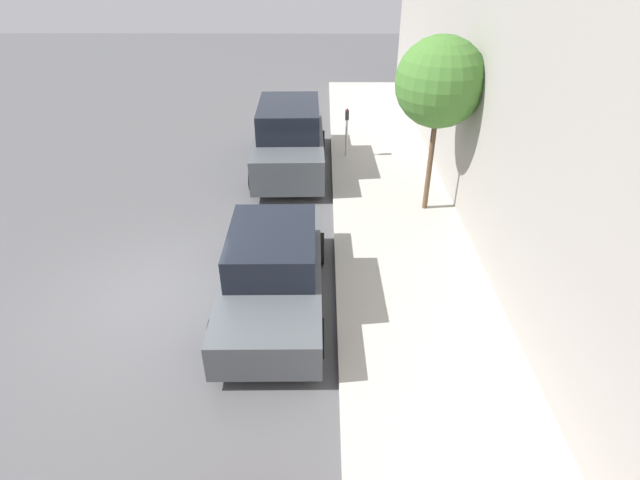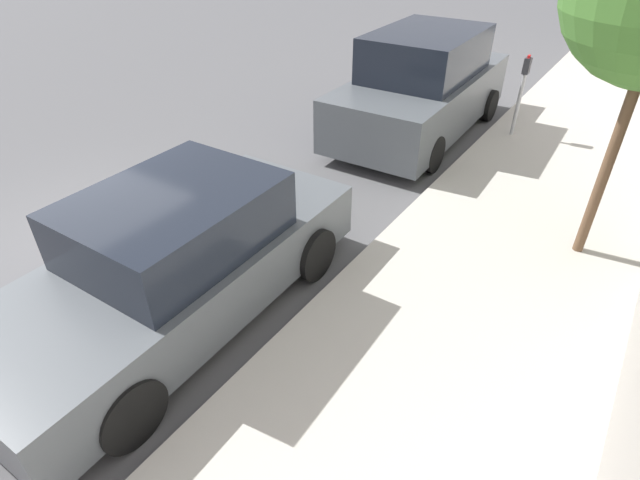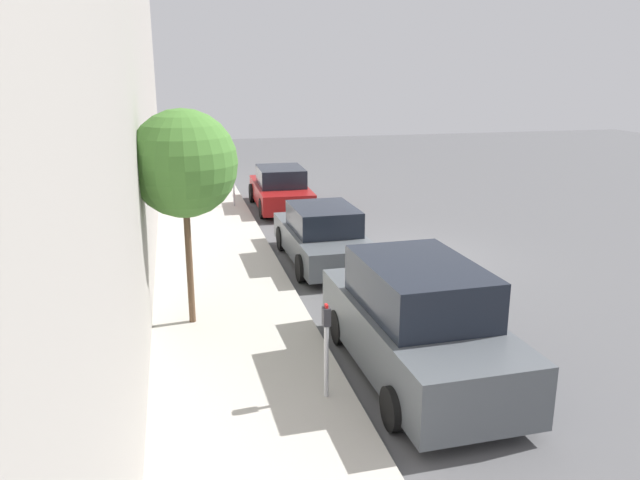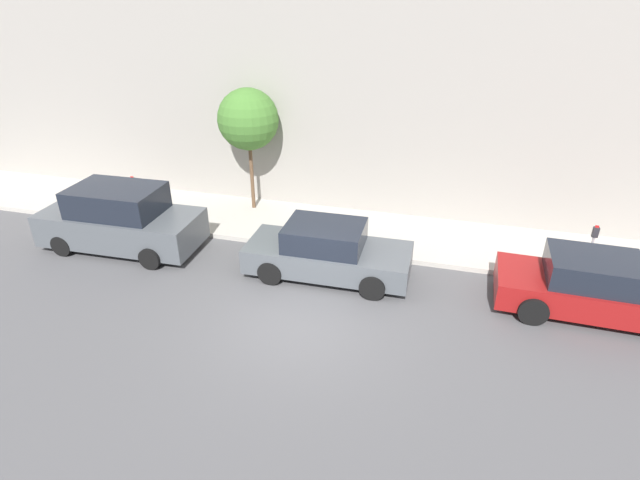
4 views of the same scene
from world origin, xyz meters
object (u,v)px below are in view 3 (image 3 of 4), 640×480
at_px(parking_meter_far, 326,341).
at_px(parked_suv_third, 417,323).
at_px(parking_meter_near, 233,181).
at_px(parked_sedan_nearest, 281,189).
at_px(parked_sedan_second, 323,236).
at_px(street_tree, 184,164).

bearing_deg(parking_meter_far, parked_suv_third, -160.09).
bearing_deg(parked_suv_third, parking_meter_far, 19.91).
bearing_deg(parking_meter_near, parked_sedan_nearest, 172.55).
xyz_separation_m(parked_sedan_second, parked_suv_third, (-0.07, 6.44, 0.21)).
height_order(parking_meter_far, street_tree, street_tree).
bearing_deg(parked_sedan_nearest, parking_meter_far, 83.05).
xyz_separation_m(parked_sedan_nearest, parking_meter_far, (1.67, 13.73, 0.35)).
distance_m(parking_meter_far, street_tree, 4.51).
bearing_deg(parked_sedan_second, parked_suv_third, 90.59).
height_order(parking_meter_near, street_tree, street_tree).
relative_size(parked_suv_third, street_tree, 1.17).
relative_size(parked_sedan_second, street_tree, 1.09).
height_order(parked_sedan_nearest, parking_meter_far, parking_meter_far).
height_order(parked_sedan_second, parked_suv_third, parked_suv_third).
bearing_deg(parked_suv_third, parked_sedan_second, -89.41).
height_order(parked_sedan_nearest, parked_suv_third, parked_suv_third).
bearing_deg(parking_meter_far, parking_meter_near, -90.00).
relative_size(parked_sedan_nearest, street_tree, 1.09).
xyz_separation_m(parked_suv_third, parking_meter_far, (1.71, 0.62, 0.14)).
xyz_separation_m(parking_meter_near, street_tree, (1.89, 10.52, 2.23)).
xyz_separation_m(parked_sedan_nearest, parked_sedan_second, (0.03, 6.67, 0.00)).
relative_size(parked_sedan_second, parked_suv_third, 0.93).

